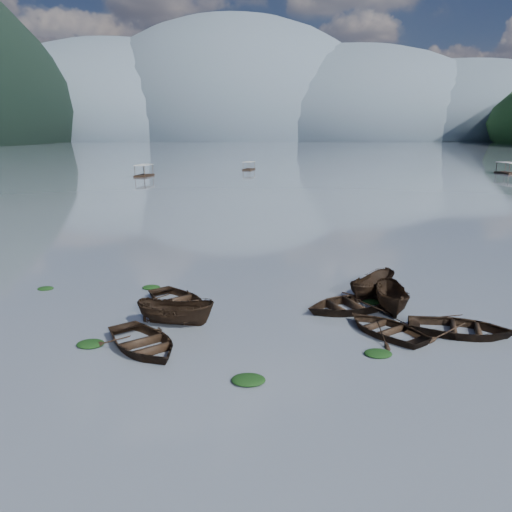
{
  "coord_description": "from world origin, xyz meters",
  "views": [
    {
      "loc": [
        0.75,
        -17.67,
        9.24
      ],
      "look_at": [
        0.0,
        12.0,
        2.0
      ],
      "focal_mm": 35.0,
      "sensor_mm": 36.0,
      "label": 1
    }
  ],
  "objects_px": {
    "pontoon_centre": "(249,170)",
    "rowboat_0": "(143,349)",
    "pontoon_left": "(144,176)",
    "rowboat_3": "(385,333)"
  },
  "relations": [
    {
      "from": "pontoon_centre",
      "to": "rowboat_0",
      "type": "bearing_deg",
      "value": -77.43
    },
    {
      "from": "pontoon_centre",
      "to": "pontoon_left",
      "type": "bearing_deg",
      "value": -123.93
    },
    {
      "from": "rowboat_0",
      "to": "pontoon_left",
      "type": "distance_m",
      "value": 96.04
    },
    {
      "from": "pontoon_left",
      "to": "pontoon_centre",
      "type": "height_order",
      "value": "pontoon_left"
    },
    {
      "from": "rowboat_3",
      "to": "pontoon_centre",
      "type": "xyz_separation_m",
      "value": [
        -10.97,
        112.92,
        0.0
      ]
    },
    {
      "from": "pontoon_left",
      "to": "pontoon_centre",
      "type": "distance_m",
      "value": 31.58
    },
    {
      "from": "pontoon_left",
      "to": "pontoon_centre",
      "type": "bearing_deg",
      "value": 49.18
    },
    {
      "from": "rowboat_0",
      "to": "pontoon_centre",
      "type": "xyz_separation_m",
      "value": [
        0.19,
        115.01,
        0.0
      ]
    },
    {
      "from": "rowboat_3",
      "to": "pontoon_centre",
      "type": "distance_m",
      "value": 113.45
    },
    {
      "from": "rowboat_0",
      "to": "pontoon_left",
      "type": "height_order",
      "value": "pontoon_left"
    }
  ]
}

